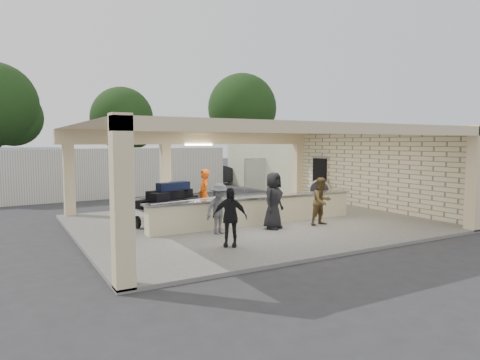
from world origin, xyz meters
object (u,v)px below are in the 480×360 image
car_white_a (267,172)px  container_white (118,172)px  baggage_counter (257,210)px  passenger_b (230,217)px  passenger_c (219,209)px  passenger_a (322,201)px  car_dark (222,175)px  baggage_handler (204,195)px  luggage_cart (171,203)px  passenger_d (273,200)px  drum_fan (319,190)px  car_white_b (276,171)px

car_white_a → container_white: 12.06m
baggage_counter → passenger_b: size_ratio=4.99×
baggage_counter → passenger_c: bearing=-156.6°
passenger_a → car_dark: passenger_a is taller
passenger_b → container_white: bearing=123.6°
baggage_handler → car_white_a: (11.07, 12.85, -0.30)m
baggage_handler → luggage_cart: bearing=-62.8°
passenger_c → passenger_d: passenger_d is taller
drum_fan → passenger_c: 8.41m
car_dark → container_white: bearing=118.6°
baggage_handler → passenger_d: bearing=45.4°
baggage_counter → luggage_cart: 3.03m
passenger_b → car_dark: 18.93m
baggage_handler → passenger_a: 4.22m
car_white_b → container_white: (-12.57, -2.72, 0.55)m
baggage_counter → car_dark: car_dark is taller
baggage_handler → car_white_b: 17.52m
passenger_d → car_white_b: size_ratio=0.38×
drum_fan → passenger_a: passenger_a is taller
passenger_b → passenger_d: 2.82m
passenger_c → passenger_b: bearing=-121.0°
baggage_handler → baggage_counter: bearing=59.6°
drum_fan → passenger_b: (-7.88, -5.58, 0.23)m
baggage_counter → car_white_b: 17.66m
passenger_b → car_white_b: 21.02m
baggage_handler → car_dark: bearing=163.8°
drum_fan → passenger_d: size_ratio=0.58×
car_white_a → baggage_handler: bearing=133.3°
drum_fan → baggage_handler: size_ratio=0.58×
baggage_handler → drum_fan: bearing=118.0°
passenger_c → car_white_b: (12.39, 15.04, -0.11)m
passenger_b → container_white: container_white is taller
baggage_handler → car_white_b: bearing=150.6°
passenger_d → passenger_c: bearing=147.4°
passenger_d → car_white_b: 18.43m
passenger_d → car_white_b: passenger_d is taller
luggage_cart → passenger_b: (0.45, -3.43, 0.00)m
passenger_a → passenger_b: bearing=-169.6°
luggage_cart → car_dark: luggage_cart is taller
baggage_counter → car_dark: size_ratio=1.99×
passenger_b → car_dark: passenger_b is taller
baggage_handler → container_white: (-0.67, 10.13, 0.28)m
drum_fan → passenger_b: bearing=-103.8°
baggage_handler → car_white_b: (11.91, 12.85, -0.27)m
passenger_d → car_dark: (6.02, 15.50, -0.37)m
drum_fan → car_dark: 11.38m
passenger_b → passenger_c: 1.66m
car_white_b → passenger_a: bearing=171.8°
drum_fan → passenger_a: 5.75m
passenger_a → passenger_d: passenger_d is taller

